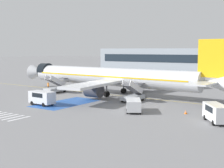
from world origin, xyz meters
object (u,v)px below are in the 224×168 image
Objects in this scene: boarding_stairs_aft at (133,96)px; service_van_0 at (216,112)px; boarding_stairs_forward at (56,88)px; fuel_tanker at (178,80)px; service_van_1 at (42,97)px; ground_crew_2 at (94,90)px; service_van_3 at (133,104)px; ground_crew_0 at (48,86)px; traffic_cone_2 at (137,105)px; traffic_cone_0 at (49,94)px; traffic_cone_1 at (186,112)px; airliner at (111,77)px; ground_crew_1 at (100,92)px.

boarding_stairs_aft is 18.10m from service_van_0.
boarding_stairs_forward reaches higher than fuel_tanker.
boarding_stairs_forward is 1.07× the size of service_van_0.
boarding_stairs_forward is 1.18× the size of service_van_1.
service_van_3 is at bearing 89.58° from ground_crew_2.
service_van_1 is 2.54× the size of ground_crew_0.
fuel_tanker is 14.62× the size of traffic_cone_2.
service_van_3 is 2.74× the size of ground_crew_0.
service_van_1 reaches higher than traffic_cone_0.
service_van_1 is 22.56m from traffic_cone_1.
ground_crew_2 is (-9.78, 2.00, 0.03)m from boarding_stairs_aft.
airliner is at bearing -63.42° from service_van_0.
boarding_stairs_aft is at bearing 112.36° from ground_crew_2.
boarding_stairs_forward is 2.95× the size of ground_crew_1.
boarding_stairs_forward is 2.98× the size of ground_crew_0.
ground_crew_1 is at bearing 1.16° from boarding_stairs_forward.
ground_crew_0 is 35.07m from traffic_cone_1.
boarding_stairs_forward is 14.61m from service_van_1.
traffic_cone_0 is (-9.76, -3.50, -0.77)m from ground_crew_1.
service_van_0 reaches higher than traffic_cone_1.
ground_crew_1 is 11.89m from traffic_cone_2.
airliner is 27.13× the size of ground_crew_2.
traffic_cone_2 is (3.44, -4.54, -0.62)m from boarding_stairs_aft.
boarding_stairs_aft is 24.14m from fuel_tanker.
service_van_1 is at bearing -7.24° from fuel_tanker.
service_van_1 is 18.63m from ground_crew_0.
service_van_1 is at bearing -52.27° from boarding_stairs_forward.
traffic_cone_0 is (-15.49, -27.08, -1.42)m from fuel_tanker.
boarding_stairs_aft is (18.83, -0.71, 0.01)m from boarding_stairs_forward.
service_van_0 is 2.87× the size of ground_crew_2.
ground_crew_1 is (-7.30, 0.51, 0.07)m from boarding_stairs_aft.
service_van_0 is 2.76× the size of ground_crew_1.
fuel_tanker is 24.27m from ground_crew_1.
airliner reaches higher than service_van_1.
ground_crew_2 is 2.48× the size of traffic_cone_2.
ground_crew_0 is (-27.52, 10.42, -0.06)m from service_van_3.
traffic_cone_1 is (6.71, 2.84, -0.84)m from service_van_3.
traffic_cone_2 reaches higher than traffic_cone_0.
boarding_stairs_aft reaches higher than boarding_stairs_forward.
service_van_0 is (17.81, -32.05, -0.36)m from fuel_tanker.
ground_crew_0 is (-15.24, -2.03, -2.47)m from airliner.
fuel_tanker is at bearing 168.37° from service_van_1.
ground_crew_0 is 2.55× the size of traffic_cone_2.
boarding_stairs_aft reaches higher than traffic_cone_0.
ground_crew_0 is at bearing -170.66° from ground_crew_1.
traffic_cone_2 is at bearing -4.32° from traffic_cone_0.
service_van_1 reaches higher than service_van_3.
ground_crew_1 is at bearing 178.17° from boarding_stairs_aft.
traffic_cone_1 is 7.92m from traffic_cone_2.
airliner reaches higher than boarding_stairs_aft.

